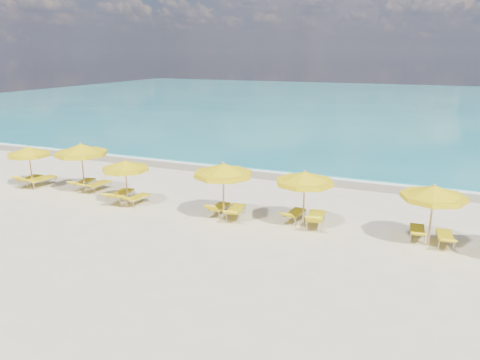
% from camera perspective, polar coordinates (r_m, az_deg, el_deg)
% --- Properties ---
extents(ground_plane, '(120.00, 120.00, 0.00)m').
position_cam_1_polar(ground_plane, '(20.05, -1.69, -4.36)').
color(ground_plane, beige).
extents(ocean, '(120.00, 80.00, 0.30)m').
position_cam_1_polar(ocean, '(65.94, 16.31, 8.89)').
color(ocean, '#16797E').
rests_on(ocean, ground).
extents(wet_sand_band, '(120.00, 2.60, 0.01)m').
position_cam_1_polar(wet_sand_band, '(26.64, 5.00, 0.61)').
color(wet_sand_band, tan).
rests_on(wet_sand_band, ground).
extents(foam_line, '(120.00, 1.20, 0.03)m').
position_cam_1_polar(foam_line, '(27.38, 5.53, 1.00)').
color(foam_line, white).
rests_on(foam_line, ground).
extents(whitecap_near, '(14.00, 0.36, 0.05)m').
position_cam_1_polar(whitecap_near, '(37.47, 0.89, 4.98)').
color(whitecap_near, white).
rests_on(whitecap_near, ground).
extents(whitecap_far, '(18.00, 0.30, 0.05)m').
position_cam_1_polar(whitecap_far, '(41.66, 22.98, 4.82)').
color(whitecap_far, white).
rests_on(whitecap_far, ground).
extents(umbrella_1, '(2.77, 2.77, 2.16)m').
position_cam_1_polar(umbrella_1, '(26.17, -24.36, 3.15)').
color(umbrella_1, tan).
rests_on(umbrella_1, ground).
extents(umbrella_2, '(2.68, 2.68, 2.53)m').
position_cam_1_polar(umbrella_2, '(23.99, -18.80, 3.48)').
color(umbrella_2, tan).
rests_on(umbrella_2, ground).
extents(umbrella_3, '(2.74, 2.74, 2.13)m').
position_cam_1_polar(umbrella_3, '(21.61, -13.82, 1.68)').
color(umbrella_3, tan).
rests_on(umbrella_3, ground).
extents(umbrella_4, '(2.68, 2.68, 2.47)m').
position_cam_1_polar(umbrella_4, '(19.01, -2.05, 1.18)').
color(umbrella_4, tan).
rests_on(umbrella_4, ground).
extents(umbrella_5, '(2.33, 2.33, 2.34)m').
position_cam_1_polar(umbrella_5, '(18.40, 7.88, 0.19)').
color(umbrella_5, tan).
rests_on(umbrella_5, ground).
extents(umbrella_6, '(2.29, 2.29, 2.31)m').
position_cam_1_polar(umbrella_6, '(17.77, 22.55, -1.49)').
color(umbrella_6, tan).
rests_on(umbrella_6, ground).
extents(lounger_1_left, '(0.80, 1.79, 0.75)m').
position_cam_1_polar(lounger_1_left, '(26.88, -24.23, -0.12)').
color(lounger_1_left, '#A5A8AD').
rests_on(lounger_1_left, ground).
extents(lounger_1_right, '(0.98, 2.03, 0.79)m').
position_cam_1_polar(lounger_1_right, '(26.35, -23.14, -0.24)').
color(lounger_1_right, '#A5A8AD').
rests_on(lounger_1_right, ground).
extents(lounger_2_left, '(0.81, 1.80, 0.66)m').
position_cam_1_polar(lounger_2_left, '(25.19, -18.47, -0.53)').
color(lounger_2_left, '#A5A8AD').
rests_on(lounger_2_left, ground).
extents(lounger_2_right, '(0.72, 1.84, 0.65)m').
position_cam_1_polar(lounger_2_right, '(24.54, -16.92, -0.80)').
color(lounger_2_right, '#A5A8AD').
rests_on(lounger_2_right, ground).
extents(lounger_3_left, '(0.89, 2.03, 0.76)m').
position_cam_1_polar(lounger_3_left, '(22.50, -14.33, -2.00)').
color(lounger_3_left, '#A5A8AD').
rests_on(lounger_3_left, ground).
extents(lounger_3_right, '(0.75, 1.68, 0.69)m').
position_cam_1_polar(lounger_3_right, '(21.94, -12.46, -2.42)').
color(lounger_3_right, '#A5A8AD').
rests_on(lounger_3_right, ground).
extents(lounger_4_left, '(0.57, 1.62, 0.74)m').
position_cam_1_polar(lounger_4_left, '(20.11, -2.56, -3.69)').
color(lounger_4_left, '#A5A8AD').
rests_on(lounger_4_left, ground).
extents(lounger_4_right, '(0.96, 1.94, 0.71)m').
position_cam_1_polar(lounger_4_right, '(19.70, -0.55, -4.04)').
color(lounger_4_right, '#A5A8AD').
rests_on(lounger_4_right, ground).
extents(lounger_5_left, '(0.71, 1.72, 0.66)m').
position_cam_1_polar(lounger_5_left, '(19.49, 6.67, -4.42)').
color(lounger_5_left, '#A5A8AD').
rests_on(lounger_5_left, ground).
extents(lounger_5_right, '(0.92, 2.02, 0.84)m').
position_cam_1_polar(lounger_5_right, '(19.02, 9.22, -4.91)').
color(lounger_5_right, '#A5A8AD').
rests_on(lounger_5_right, ground).
extents(lounger_6_left, '(0.66, 1.69, 0.62)m').
position_cam_1_polar(lounger_6_left, '(18.82, 20.78, -6.12)').
color(lounger_6_left, '#A5A8AD').
rests_on(lounger_6_left, ground).
extents(lounger_6_right, '(0.71, 1.73, 0.63)m').
position_cam_1_polar(lounger_6_right, '(18.59, 23.69, -6.68)').
color(lounger_6_right, '#A5A8AD').
rests_on(lounger_6_right, ground).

